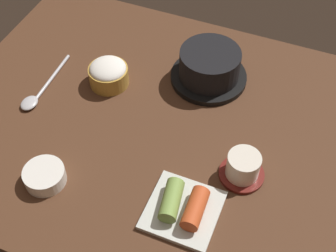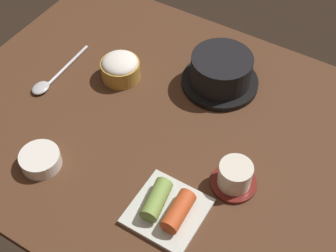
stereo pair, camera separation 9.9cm
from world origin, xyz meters
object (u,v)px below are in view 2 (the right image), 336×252
at_px(stone_pot, 221,72).
at_px(side_bowl_near, 40,159).
at_px(rice_bowl, 120,67).
at_px(spoon, 50,80).
at_px(tea_cup_with_saucer, 235,176).
at_px(kimchi_plate, 167,208).

height_order(stone_pot, side_bowl_near, stone_pot).
distance_m(rice_bowl, side_bowl_near, 0.30).
xyz_separation_m(stone_pot, rice_bowl, (-0.21, -0.10, -0.01)).
bearing_deg(spoon, tea_cup_with_saucer, -3.77).
height_order(rice_bowl, spoon, rice_bowl).
xyz_separation_m(kimchi_plate, side_bowl_near, (-0.28, -0.04, 0.00)).
distance_m(rice_bowl, spoon, 0.17).
xyz_separation_m(kimchi_plate, spoon, (-0.42, 0.16, -0.01)).
bearing_deg(rice_bowl, kimchi_plate, -42.01).
distance_m(rice_bowl, kimchi_plate, 0.39).
distance_m(stone_pot, tea_cup_with_saucer, 0.28).
bearing_deg(stone_pot, rice_bowl, -154.73).
bearing_deg(spoon, stone_pot, 30.32).
distance_m(side_bowl_near, spoon, 0.24).
distance_m(tea_cup_with_saucer, kimchi_plate, 0.15).
relative_size(stone_pot, rice_bowl, 1.95).
height_order(rice_bowl, side_bowl_near, rice_bowl).
bearing_deg(kimchi_plate, side_bowl_near, -172.29).
relative_size(stone_pot, spoon, 0.91).
distance_m(rice_bowl, tea_cup_with_saucer, 0.39).
bearing_deg(rice_bowl, stone_pot, 25.27).
height_order(tea_cup_with_saucer, kimchi_plate, tea_cup_with_saucer).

